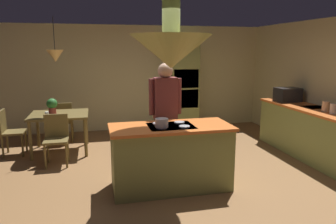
{
  "coord_description": "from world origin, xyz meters",
  "views": [
    {
      "loc": [
        -1.04,
        -4.4,
        1.98
      ],
      "look_at": [
        0.1,
        0.4,
        1.0
      ],
      "focal_mm": 33.93,
      "sensor_mm": 36.0,
      "label": 1
    }
  ],
  "objects_px": {
    "chair_by_back_wall": "(63,119)",
    "person_at_island": "(165,110)",
    "oven_tower": "(183,88)",
    "canister_flour": "(333,109)",
    "microwave_on_counter": "(288,95)",
    "dining_table": "(60,119)",
    "potted_plant_on_table": "(52,105)",
    "canister_sugar": "(326,106)",
    "chair_at_corner": "(9,129)",
    "chair_facing_island": "(56,136)",
    "cooking_pot_on_cooktop": "(162,123)",
    "kitchen_island": "(171,157)",
    "cup_on_table": "(47,114)"
  },
  "relations": [
    {
      "from": "chair_by_back_wall",
      "to": "person_at_island",
      "type": "bearing_deg",
      "value": 129.6
    },
    {
      "from": "oven_tower",
      "to": "chair_by_back_wall",
      "type": "bearing_deg",
      "value": -170.86
    },
    {
      "from": "canister_flour",
      "to": "microwave_on_counter",
      "type": "height_order",
      "value": "microwave_on_counter"
    },
    {
      "from": "dining_table",
      "to": "potted_plant_on_table",
      "type": "relative_size",
      "value": 3.6
    },
    {
      "from": "chair_by_back_wall",
      "to": "microwave_on_counter",
      "type": "height_order",
      "value": "microwave_on_counter"
    },
    {
      "from": "canister_sugar",
      "to": "chair_at_corner",
      "type": "bearing_deg",
      "value": 162.61
    },
    {
      "from": "oven_tower",
      "to": "person_at_island",
      "type": "xyz_separation_m",
      "value": [
        -1.03,
        -2.59,
        -0.03
      ]
    },
    {
      "from": "chair_facing_island",
      "to": "cooking_pot_on_cooktop",
      "type": "xyz_separation_m",
      "value": [
        1.54,
        -1.54,
        0.5
      ]
    },
    {
      "from": "cooking_pot_on_cooktop",
      "to": "canister_sugar",
      "type": "bearing_deg",
      "value": 9.84
    },
    {
      "from": "oven_tower",
      "to": "canister_flour",
      "type": "height_order",
      "value": "oven_tower"
    },
    {
      "from": "potted_plant_on_table",
      "to": "cooking_pot_on_cooktop",
      "type": "distance_m",
      "value": 2.79
    },
    {
      "from": "person_at_island",
      "to": "microwave_on_counter",
      "type": "height_order",
      "value": "person_at_island"
    },
    {
      "from": "kitchen_island",
      "to": "cooking_pot_on_cooktop",
      "type": "bearing_deg",
      "value": -140.91
    },
    {
      "from": "person_at_island",
      "to": "cup_on_table",
      "type": "bearing_deg",
      "value": 148.34
    },
    {
      "from": "oven_tower",
      "to": "person_at_island",
      "type": "distance_m",
      "value": 2.79
    },
    {
      "from": "oven_tower",
      "to": "canister_sugar",
      "type": "xyz_separation_m",
      "value": [
        1.74,
        -2.85,
        -0.04
      ]
    },
    {
      "from": "person_at_island",
      "to": "chair_facing_island",
      "type": "bearing_deg",
      "value": 156.95
    },
    {
      "from": "chair_facing_island",
      "to": "potted_plant_on_table",
      "type": "distance_m",
      "value": 0.83
    },
    {
      "from": "oven_tower",
      "to": "chair_facing_island",
      "type": "bearing_deg",
      "value": -146.75
    },
    {
      "from": "cooking_pot_on_cooktop",
      "to": "canister_flour",
      "type": "bearing_deg",
      "value": 6.47
    },
    {
      "from": "dining_table",
      "to": "person_at_island",
      "type": "xyz_separation_m",
      "value": [
        1.77,
        -1.45,
        0.36
      ]
    },
    {
      "from": "dining_table",
      "to": "cooking_pot_on_cooktop",
      "type": "xyz_separation_m",
      "value": [
        1.54,
        -2.23,
        0.34
      ]
    },
    {
      "from": "chair_facing_island",
      "to": "cup_on_table",
      "type": "bearing_deg",
      "value": 112.93
    },
    {
      "from": "person_at_island",
      "to": "chair_by_back_wall",
      "type": "bearing_deg",
      "value": 129.6
    },
    {
      "from": "oven_tower",
      "to": "canister_sugar",
      "type": "relative_size",
      "value": 11.86
    },
    {
      "from": "oven_tower",
      "to": "chair_at_corner",
      "type": "relative_size",
      "value": 2.42
    },
    {
      "from": "cup_on_table",
      "to": "cooking_pot_on_cooktop",
      "type": "distance_m",
      "value": 2.65
    },
    {
      "from": "chair_by_back_wall",
      "to": "canister_flour",
      "type": "height_order",
      "value": "canister_flour"
    },
    {
      "from": "chair_at_corner",
      "to": "potted_plant_on_table",
      "type": "relative_size",
      "value": 2.9
    },
    {
      "from": "kitchen_island",
      "to": "cooking_pot_on_cooktop",
      "type": "height_order",
      "value": "cooking_pot_on_cooktop"
    },
    {
      "from": "oven_tower",
      "to": "canister_sugar",
      "type": "bearing_deg",
      "value": -58.62
    },
    {
      "from": "microwave_on_counter",
      "to": "cooking_pot_on_cooktop",
      "type": "height_order",
      "value": "microwave_on_counter"
    },
    {
      "from": "chair_facing_island",
      "to": "canister_flour",
      "type": "bearing_deg",
      "value": -14.77
    },
    {
      "from": "chair_facing_island",
      "to": "cooking_pot_on_cooktop",
      "type": "relative_size",
      "value": 4.83
    },
    {
      "from": "oven_tower",
      "to": "chair_facing_island",
      "type": "relative_size",
      "value": 2.42
    },
    {
      "from": "person_at_island",
      "to": "chair_at_corner",
      "type": "bearing_deg",
      "value": 151.72
    },
    {
      "from": "chair_by_back_wall",
      "to": "cooking_pot_on_cooktop",
      "type": "relative_size",
      "value": 4.83
    },
    {
      "from": "microwave_on_counter",
      "to": "chair_facing_island",
      "type": "bearing_deg",
      "value": -178.73
    },
    {
      "from": "dining_table",
      "to": "cup_on_table",
      "type": "relative_size",
      "value": 11.99
    },
    {
      "from": "chair_at_corner",
      "to": "canister_sugar",
      "type": "xyz_separation_m",
      "value": [
        5.46,
        -1.71,
        0.51
      ]
    },
    {
      "from": "person_at_island",
      "to": "potted_plant_on_table",
      "type": "distance_m",
      "value": 2.39
    },
    {
      "from": "dining_table",
      "to": "chair_at_corner",
      "type": "bearing_deg",
      "value": -180.0
    },
    {
      "from": "person_at_island",
      "to": "dining_table",
      "type": "bearing_deg",
      "value": 140.74
    },
    {
      "from": "cup_on_table",
      "to": "canister_flour",
      "type": "xyz_separation_m",
      "value": [
        4.73,
        -1.65,
        0.2
      ]
    },
    {
      "from": "cooking_pot_on_cooktop",
      "to": "dining_table",
      "type": "bearing_deg",
      "value": 124.63
    },
    {
      "from": "cup_on_table",
      "to": "microwave_on_counter",
      "type": "distance_m",
      "value": 4.75
    },
    {
      "from": "microwave_on_counter",
      "to": "chair_at_corner",
      "type": "bearing_deg",
      "value": 173.81
    },
    {
      "from": "dining_table",
      "to": "chair_by_back_wall",
      "type": "relative_size",
      "value": 1.24
    },
    {
      "from": "microwave_on_counter",
      "to": "dining_table",
      "type": "bearing_deg",
      "value": 172.57
    },
    {
      "from": "person_at_island",
      "to": "potted_plant_on_table",
      "type": "xyz_separation_m",
      "value": [
        -1.89,
        1.45,
        -0.09
      ]
    }
  ]
}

